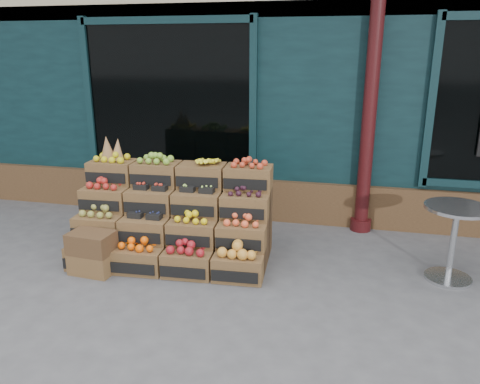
# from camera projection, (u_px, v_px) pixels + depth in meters

# --- Properties ---
(ground) EXTENTS (60.00, 60.00, 0.00)m
(ground) POSITION_uv_depth(u_px,v_px,m) (243.00, 291.00, 4.84)
(ground) COLOR #4A4A4D
(ground) RESTS_ON ground
(shop_facade) EXTENTS (12.00, 6.24, 4.80)m
(shop_facade) POSITION_uv_depth(u_px,v_px,m) (303.00, 49.00, 8.90)
(shop_facade) COLOR black
(shop_facade) RESTS_ON ground
(crate_display) EXTENTS (2.30, 1.22, 1.40)m
(crate_display) POSITION_uv_depth(u_px,v_px,m) (175.00, 222.00, 5.56)
(crate_display) COLOR brown
(crate_display) RESTS_ON ground
(spare_crates) EXTENTS (0.50, 0.37, 0.48)m
(spare_crates) POSITION_uv_depth(u_px,v_px,m) (93.00, 252.00, 5.19)
(spare_crates) COLOR brown
(spare_crates) RESTS_ON ground
(bistro_table) EXTENTS (0.67, 0.67, 0.84)m
(bistro_table) POSITION_uv_depth(u_px,v_px,m) (454.00, 235.00, 4.93)
(bistro_table) COLOR #AEB0B5
(bistro_table) RESTS_ON ground
(shopkeeper) EXTENTS (0.88, 0.74, 2.06)m
(shopkeeper) POSITION_uv_depth(u_px,v_px,m) (196.00, 140.00, 7.38)
(shopkeeper) COLOR #17511D
(shopkeeper) RESTS_ON ground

